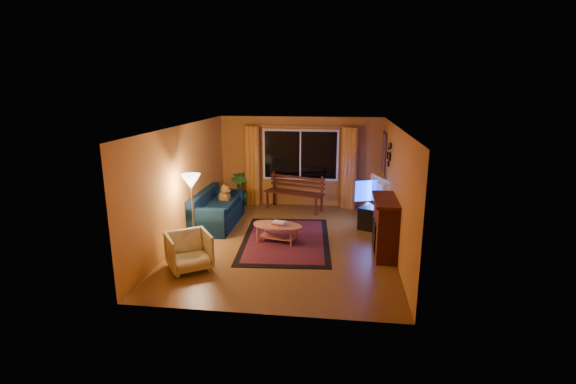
# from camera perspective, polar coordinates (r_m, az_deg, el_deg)

# --- Properties ---
(floor) EXTENTS (4.50, 6.00, 0.02)m
(floor) POSITION_cam_1_polar(r_m,az_deg,el_deg) (9.15, -0.24, -6.91)
(floor) COLOR brown
(floor) RESTS_ON ground
(ceiling) EXTENTS (4.50, 6.00, 0.02)m
(ceiling) POSITION_cam_1_polar(r_m,az_deg,el_deg) (8.57, -0.26, 9.01)
(ceiling) COLOR white
(ceiling) RESTS_ON ground
(wall_back) EXTENTS (4.50, 0.02, 2.50)m
(wall_back) POSITION_cam_1_polar(r_m,az_deg,el_deg) (11.71, 1.72, 4.16)
(wall_back) COLOR #C5782E
(wall_back) RESTS_ON ground
(wall_left) EXTENTS (0.02, 6.00, 2.50)m
(wall_left) POSITION_cam_1_polar(r_m,az_deg,el_deg) (9.34, -14.13, 1.18)
(wall_left) COLOR #C5782E
(wall_left) RESTS_ON ground
(wall_right) EXTENTS (0.02, 6.00, 2.50)m
(wall_right) POSITION_cam_1_polar(r_m,az_deg,el_deg) (8.77, 14.54, 0.33)
(wall_right) COLOR #C5782E
(wall_right) RESTS_ON ground
(window) EXTENTS (2.00, 0.02, 1.30)m
(window) POSITION_cam_1_polar(r_m,az_deg,el_deg) (11.61, 1.69, 5.08)
(window) COLOR black
(window) RESTS_ON wall_back
(curtain_rod) EXTENTS (3.20, 0.03, 0.03)m
(curtain_rod) POSITION_cam_1_polar(r_m,az_deg,el_deg) (11.47, 1.70, 8.99)
(curtain_rod) COLOR #BF8C3F
(curtain_rod) RESTS_ON wall_back
(curtain_left) EXTENTS (0.36, 0.36, 2.24)m
(curtain_left) POSITION_cam_1_polar(r_m,az_deg,el_deg) (11.81, -4.89, 3.56)
(curtain_left) COLOR orange
(curtain_left) RESTS_ON ground
(curtain_right) EXTENTS (0.36, 0.36, 2.24)m
(curtain_right) POSITION_cam_1_polar(r_m,az_deg,el_deg) (11.55, 8.34, 3.22)
(curtain_right) COLOR orange
(curtain_right) RESTS_ON ground
(bench) EXTENTS (1.70, 1.00, 0.49)m
(bench) POSITION_cam_1_polar(r_m,az_deg,el_deg) (11.40, 0.84, -1.29)
(bench) COLOR #3E150D
(bench) RESTS_ON ground
(potted_plant) EXTENTS (0.61, 0.61, 0.91)m
(potted_plant) POSITION_cam_1_polar(r_m,az_deg,el_deg) (11.91, -6.67, 0.33)
(potted_plant) COLOR #235B1E
(potted_plant) RESTS_ON ground
(sofa) EXTENTS (0.90, 2.05, 0.82)m
(sofa) POSITION_cam_1_polar(r_m,az_deg,el_deg) (10.31, -9.59, -2.19)
(sofa) COLOR black
(sofa) RESTS_ON ground
(dog) EXTENTS (0.43, 0.51, 0.47)m
(dog) POSITION_cam_1_polar(r_m,az_deg,el_deg) (10.66, -8.68, -0.32)
(dog) COLOR olive
(dog) RESTS_ON sofa
(armchair) EXTENTS (1.01, 1.00, 0.77)m
(armchair) POSITION_cam_1_polar(r_m,az_deg,el_deg) (7.94, -13.39, -7.65)
(armchair) COLOR beige
(armchair) RESTS_ON ground
(floor_lamp) EXTENTS (0.32, 0.32, 1.57)m
(floor_lamp) POSITION_cam_1_polar(r_m,az_deg,el_deg) (8.88, -12.92, -2.54)
(floor_lamp) COLOR #BF8C3F
(floor_lamp) RESTS_ON ground
(rug) EXTENTS (2.11, 3.11, 0.02)m
(rug) POSITION_cam_1_polar(r_m,az_deg,el_deg) (9.25, -0.30, -6.54)
(rug) COLOR maroon
(rug) RESTS_ON ground
(coffee_table) EXTENTS (1.31, 1.31, 0.40)m
(coffee_table) POSITION_cam_1_polar(r_m,az_deg,el_deg) (9.07, -1.45, -5.67)
(coffee_table) COLOR #B86B55
(coffee_table) RESTS_ON ground
(tv_console) EXTENTS (0.89, 1.35, 0.53)m
(tv_console) POSITION_cam_1_polar(r_m,az_deg,el_deg) (10.46, 11.83, -2.90)
(tv_console) COLOR black
(tv_console) RESTS_ON ground
(television) EXTENTS (0.52, 1.07, 0.63)m
(television) POSITION_cam_1_polar(r_m,az_deg,el_deg) (10.30, 11.99, 0.19)
(television) COLOR black
(television) RESTS_ON tv_console
(fireplace) EXTENTS (0.40, 1.20, 1.10)m
(fireplace) POSITION_cam_1_polar(r_m,az_deg,el_deg) (8.56, 13.16, -4.82)
(fireplace) COLOR maroon
(fireplace) RESTS_ON ground
(mirror_cluster) EXTENTS (0.06, 0.60, 0.56)m
(mirror_cluster) POSITION_cam_1_polar(r_m,az_deg,el_deg) (9.93, 13.57, 5.20)
(mirror_cluster) COLOR black
(mirror_cluster) RESTS_ON wall_right
(painting) EXTENTS (0.04, 0.76, 0.96)m
(painting) POSITION_cam_1_polar(r_m,az_deg,el_deg) (11.09, 12.98, 5.34)
(painting) COLOR #C64A10
(painting) RESTS_ON wall_right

